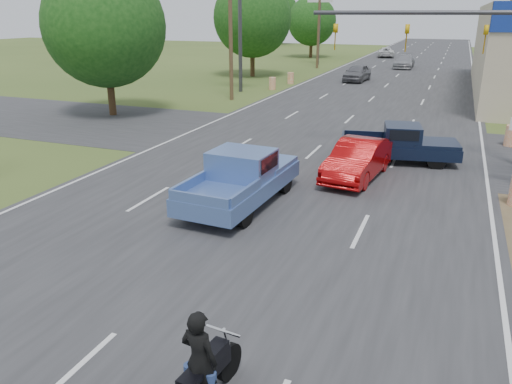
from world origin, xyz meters
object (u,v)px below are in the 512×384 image
at_px(navy_pickup, 402,143).
at_px(distant_car_silver, 404,61).
at_px(rider, 200,366).
at_px(distant_car_white, 386,52).
at_px(red_convertible, 358,160).
at_px(distant_car_grey, 357,73).
at_px(blue_pickup, 242,177).

bearing_deg(navy_pickup, distant_car_silver, 175.53).
bearing_deg(rider, distant_car_white, -77.73).
bearing_deg(red_convertible, rider, -83.08).
bearing_deg(distant_car_grey, blue_pickup, -80.83).
relative_size(distant_car_grey, distant_car_white, 0.93).
bearing_deg(blue_pickup, navy_pickup, 61.01).
bearing_deg(rider, red_convertible, -83.34).
distance_m(red_convertible, distant_car_silver, 42.85).
bearing_deg(blue_pickup, rider, -68.04).
bearing_deg(blue_pickup, distant_car_silver, 92.63).
distance_m(blue_pickup, distant_car_white, 61.71).
bearing_deg(red_convertible, navy_pickup, 72.80).
relative_size(red_convertible, navy_pickup, 0.88).
height_order(red_convertible, rider, rider).
bearing_deg(distant_car_grey, distant_car_white, 97.44).
bearing_deg(distant_car_silver, rider, -87.67).
relative_size(blue_pickup, distant_car_grey, 1.23).
height_order(rider, navy_pickup, rider).
xyz_separation_m(navy_pickup, distant_car_grey, (-6.83, 25.97, -0.04)).
bearing_deg(distant_car_silver, distant_car_grey, -101.79).
xyz_separation_m(rider, navy_pickup, (1.34, 15.72, -0.05)).
xyz_separation_m(distant_car_silver, distant_car_white, (-4.07, 14.79, -0.08)).
distance_m(rider, navy_pickup, 15.78).
xyz_separation_m(red_convertible, rider, (-0.02, -12.80, 0.13)).
relative_size(red_convertible, distant_car_grey, 0.98).
distance_m(rider, blue_pickup, 9.26).
relative_size(rider, distant_car_white, 0.35).
xyz_separation_m(rider, blue_pickup, (-3.01, 8.76, 0.05)).
distance_m(distant_car_grey, distant_car_silver, 14.15).
bearing_deg(distant_car_white, red_convertible, 88.59).
relative_size(rider, distant_car_silver, 0.33).
relative_size(blue_pickup, distant_car_white, 1.14).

